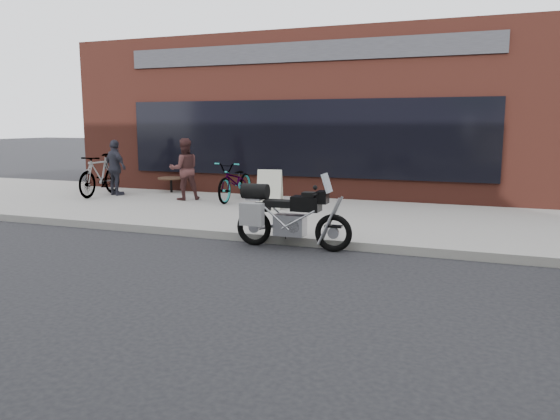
{
  "coord_description": "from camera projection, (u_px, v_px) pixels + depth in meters",
  "views": [
    {
      "loc": [
        2.76,
        -4.65,
        2.09
      ],
      "look_at": [
        -0.04,
        2.6,
        0.85
      ],
      "focal_mm": 35.0,
      "sensor_mm": 36.0,
      "label": 1
    }
  ],
  "objects": [
    {
      "name": "cafe_patron_right",
      "position": [
        115.0,
        168.0,
        14.77
      ],
      "size": [
        0.95,
        0.64,
        1.5
      ],
      "primitive_type": "imported",
      "rotation": [
        0.0,
        0.0,
        2.81
      ],
      "color": "#30303D",
      "rests_on": "near_sidewalk"
    },
    {
      "name": "sandwich_sign",
      "position": [
        270.0,
        189.0,
        12.51
      ],
      "size": [
        0.65,
        0.61,
        0.89
      ],
      "rotation": [
        0.0,
        0.0,
        0.19
      ],
      "color": "beige",
      "rests_on": "near_sidewalk"
    },
    {
      "name": "cafe_table",
      "position": [
        171.0,
        179.0,
        15.45
      ],
      "size": [
        0.74,
        0.74,
        0.42
      ],
      "color": "black",
      "rests_on": "near_sidewalk"
    },
    {
      "name": "bicycle_rear",
      "position": [
        100.0,
        175.0,
        14.65
      ],
      "size": [
        0.7,
        1.91,
        1.13
      ],
      "primitive_type": "imported",
      "rotation": [
        0.0,
        0.0,
        0.09
      ],
      "color": "gray",
      "rests_on": "near_sidewalk"
    },
    {
      "name": "motorcycle",
      "position": [
        285.0,
        215.0,
        9.16
      ],
      "size": [
        2.05,
        0.68,
        1.29
      ],
      "rotation": [
        0.0,
        0.0,
        0.01
      ],
      "color": "black",
      "rests_on": "ground"
    },
    {
      "name": "ground",
      "position": [
        193.0,
        329.0,
        5.59
      ],
      "size": [
        120.0,
        120.0,
        0.0
      ],
      "primitive_type": "plane",
      "color": "black",
      "rests_on": "ground"
    },
    {
      "name": "bicycle_front",
      "position": [
        236.0,
        181.0,
        13.75
      ],
      "size": [
        0.69,
        1.89,
        0.99
      ],
      "primitive_type": "imported",
      "rotation": [
        0.0,
        0.0,
        0.02
      ],
      "color": "gray",
      "rests_on": "near_sidewalk"
    },
    {
      "name": "near_sidewalk",
      "position": [
        353.0,
        216.0,
        12.03
      ],
      "size": [
        44.0,
        6.0,
        0.15
      ],
      "primitive_type": "cube",
      "color": "gray",
      "rests_on": "ground"
    },
    {
      "name": "cafe_patron_left",
      "position": [
        184.0,
        169.0,
        13.86
      ],
      "size": [
        0.97,
        0.95,
        1.57
      ],
      "primitive_type": "imported",
      "rotation": [
        0.0,
        0.0,
        3.85
      ],
      "color": "#4C2A29",
      "rests_on": "near_sidewalk"
    },
    {
      "name": "storefront",
      "position": [
        346.0,
        119.0,
        18.84
      ],
      "size": [
        14.0,
        10.07,
        4.5
      ],
      "color": "#5C271D",
      "rests_on": "ground"
    }
  ]
}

